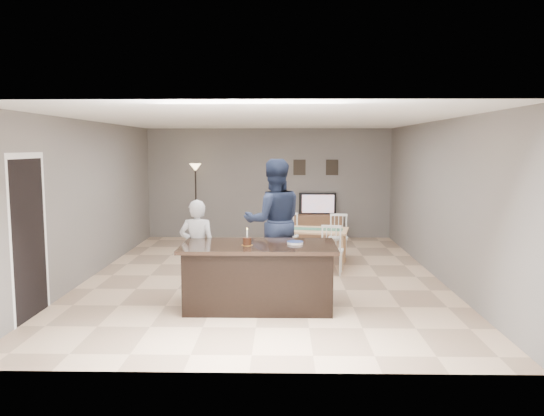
{
  "coord_description": "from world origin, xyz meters",
  "views": [
    {
      "loc": [
        0.33,
        -9.08,
        2.25
      ],
      "look_at": [
        0.16,
        -0.3,
        1.24
      ],
      "focal_mm": 35.0,
      "sensor_mm": 36.0,
      "label": 1
    }
  ],
  "objects_px": {
    "kitchen_island": "(259,275)",
    "tv_console": "(318,227)",
    "television": "(318,204)",
    "birthday_cake": "(247,241)",
    "woman": "(197,248)",
    "floor_lamp": "(196,181)",
    "man": "(274,222)",
    "plate_stack": "(295,243)",
    "dining_table": "(309,235)"
  },
  "relations": [
    {
      "from": "television",
      "to": "birthday_cake",
      "type": "distance_m",
      "value": 5.88
    },
    {
      "from": "woman",
      "to": "dining_table",
      "type": "distance_m",
      "value": 2.81
    },
    {
      "from": "man",
      "to": "dining_table",
      "type": "height_order",
      "value": "man"
    },
    {
      "from": "birthday_cake",
      "to": "plate_stack",
      "type": "xyz_separation_m",
      "value": [
        0.67,
        0.11,
        -0.04
      ]
    },
    {
      "from": "tv_console",
      "to": "birthday_cake",
      "type": "height_order",
      "value": "birthday_cake"
    },
    {
      "from": "kitchen_island",
      "to": "tv_console",
      "type": "xyz_separation_m",
      "value": [
        1.2,
        5.57,
        -0.15
      ]
    },
    {
      "from": "tv_console",
      "to": "man",
      "type": "relative_size",
      "value": 0.58
    },
    {
      "from": "birthday_cake",
      "to": "floor_lamp",
      "type": "height_order",
      "value": "floor_lamp"
    },
    {
      "from": "kitchen_island",
      "to": "tv_console",
      "type": "height_order",
      "value": "kitchen_island"
    },
    {
      "from": "kitchen_island",
      "to": "birthday_cake",
      "type": "relative_size",
      "value": 8.94
    },
    {
      "from": "kitchen_island",
      "to": "floor_lamp",
      "type": "bearing_deg",
      "value": 108.1
    },
    {
      "from": "plate_stack",
      "to": "floor_lamp",
      "type": "relative_size",
      "value": 0.12
    },
    {
      "from": "woman",
      "to": "man",
      "type": "height_order",
      "value": "man"
    },
    {
      "from": "woman",
      "to": "tv_console",
      "type": "bearing_deg",
      "value": -111.81
    },
    {
      "from": "television",
      "to": "birthday_cake",
      "type": "xyz_separation_m",
      "value": [
        -1.36,
        -5.72,
        0.09
      ]
    },
    {
      "from": "floor_lamp",
      "to": "kitchen_island",
      "type": "bearing_deg",
      "value": -71.9
    },
    {
      "from": "man",
      "to": "plate_stack",
      "type": "height_order",
      "value": "man"
    },
    {
      "from": "television",
      "to": "woman",
      "type": "bearing_deg",
      "value": 67.1
    },
    {
      "from": "dining_table",
      "to": "plate_stack",
      "type": "bearing_deg",
      "value": -86.33
    },
    {
      "from": "television",
      "to": "plate_stack",
      "type": "relative_size",
      "value": 3.97
    },
    {
      "from": "television",
      "to": "plate_stack",
      "type": "height_order",
      "value": "television"
    },
    {
      "from": "tv_console",
      "to": "dining_table",
      "type": "bearing_deg",
      "value": -97.37
    },
    {
      "from": "kitchen_island",
      "to": "man",
      "type": "height_order",
      "value": "man"
    },
    {
      "from": "plate_stack",
      "to": "television",
      "type": "bearing_deg",
      "value": 82.99
    },
    {
      "from": "dining_table",
      "to": "kitchen_island",
      "type": "bearing_deg",
      "value": -96.51
    },
    {
      "from": "dining_table",
      "to": "floor_lamp",
      "type": "distance_m",
      "value": 3.79
    },
    {
      "from": "kitchen_island",
      "to": "man",
      "type": "distance_m",
      "value": 1.48
    },
    {
      "from": "kitchen_island",
      "to": "plate_stack",
      "type": "relative_size",
      "value": 9.35
    },
    {
      "from": "kitchen_island",
      "to": "television",
      "type": "bearing_deg",
      "value": 77.99
    },
    {
      "from": "man",
      "to": "birthday_cake",
      "type": "height_order",
      "value": "man"
    },
    {
      "from": "kitchen_island",
      "to": "man",
      "type": "xyz_separation_m",
      "value": [
        0.19,
        1.35,
        0.58
      ]
    },
    {
      "from": "tv_console",
      "to": "plate_stack",
      "type": "xyz_separation_m",
      "value": [
        -0.69,
        -5.54,
        0.62
      ]
    },
    {
      "from": "television",
      "to": "floor_lamp",
      "type": "relative_size",
      "value": 0.49
    },
    {
      "from": "kitchen_island",
      "to": "plate_stack",
      "type": "bearing_deg",
      "value": 3.3
    },
    {
      "from": "woman",
      "to": "plate_stack",
      "type": "distance_m",
      "value": 1.56
    },
    {
      "from": "television",
      "to": "man",
      "type": "bearing_deg",
      "value": 76.78
    },
    {
      "from": "birthday_cake",
      "to": "dining_table",
      "type": "relative_size",
      "value": 0.13
    },
    {
      "from": "television",
      "to": "man",
      "type": "xyz_separation_m",
      "value": [
        -1.01,
        -4.29,
        0.17
      ]
    },
    {
      "from": "man",
      "to": "birthday_cake",
      "type": "relative_size",
      "value": 8.56
    },
    {
      "from": "television",
      "to": "floor_lamp",
      "type": "distance_m",
      "value": 3.02
    },
    {
      "from": "tv_console",
      "to": "plate_stack",
      "type": "bearing_deg",
      "value": -97.1
    },
    {
      "from": "kitchen_island",
      "to": "woman",
      "type": "distance_m",
      "value": 1.13
    },
    {
      "from": "television",
      "to": "man",
      "type": "height_order",
      "value": "man"
    },
    {
      "from": "tv_console",
      "to": "woman",
      "type": "distance_m",
      "value": 5.48
    },
    {
      "from": "man",
      "to": "floor_lamp",
      "type": "xyz_separation_m",
      "value": [
        -1.95,
        4.01,
        0.41
      ]
    },
    {
      "from": "kitchen_island",
      "to": "television",
      "type": "xyz_separation_m",
      "value": [
        1.2,
        5.64,
        0.41
      ]
    },
    {
      "from": "tv_console",
      "to": "birthday_cake",
      "type": "xyz_separation_m",
      "value": [
        -1.36,
        -5.65,
        0.66
      ]
    },
    {
      "from": "tv_console",
      "to": "birthday_cake",
      "type": "bearing_deg",
      "value": -103.49
    },
    {
      "from": "man",
      "to": "floor_lamp",
      "type": "relative_size",
      "value": 1.11
    },
    {
      "from": "floor_lamp",
      "to": "birthday_cake",
      "type": "bearing_deg",
      "value": -73.66
    }
  ]
}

